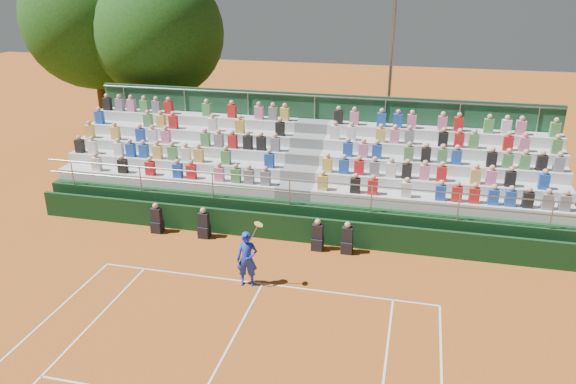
% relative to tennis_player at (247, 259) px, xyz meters
% --- Properties ---
extents(ground, '(90.00, 90.00, 0.00)m').
position_rel_tennis_player_xyz_m(ground, '(0.45, 0.14, -0.91)').
color(ground, '#A9541C').
rests_on(ground, ground).
extents(courtside_wall, '(20.00, 0.15, 1.00)m').
position_rel_tennis_player_xyz_m(courtside_wall, '(0.45, 3.34, -0.41)').
color(courtside_wall, black).
rests_on(courtside_wall, ground).
extents(line_officials, '(7.66, 0.40, 1.19)m').
position_rel_tennis_player_xyz_m(line_officials, '(-0.66, 2.89, -0.43)').
color(line_officials, black).
rests_on(line_officials, ground).
extents(grandstand, '(20.00, 5.20, 4.40)m').
position_rel_tennis_player_xyz_m(grandstand, '(0.46, 6.58, 0.18)').
color(grandstand, black).
rests_on(grandstand, ground).
extents(tennis_player, '(0.89, 0.54, 2.22)m').
position_rel_tennis_player_xyz_m(tennis_player, '(0.00, 0.00, 0.00)').
color(tennis_player, '#1932BC').
rests_on(tennis_player, ground).
extents(tree_west, '(7.31, 7.31, 10.58)m').
position_rel_tennis_player_xyz_m(tree_west, '(-12.30, 12.76, 6.00)').
color(tree_west, '#392614').
rests_on(tree_west, ground).
extents(tree_east, '(6.65, 6.65, 9.68)m').
position_rel_tennis_player_xyz_m(tree_east, '(-8.35, 12.20, 5.43)').
color(tree_east, '#392614').
rests_on(tree_east, ground).
extents(floodlight_mast, '(0.60, 0.25, 8.72)m').
position_rel_tennis_player_xyz_m(floodlight_mast, '(3.30, 13.34, 4.13)').
color(floodlight_mast, gray).
rests_on(floodlight_mast, ground).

